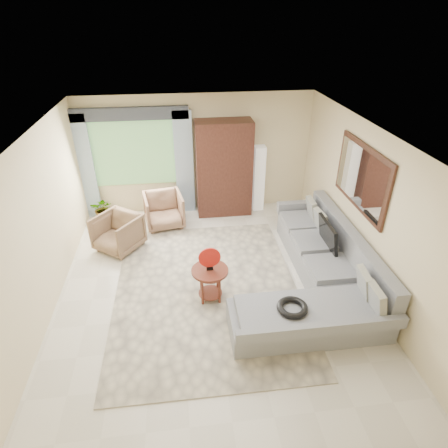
{
  "coord_description": "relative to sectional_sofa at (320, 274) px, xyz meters",
  "views": [
    {
      "loc": [
        -0.42,
        -4.86,
        4.11
      ],
      "look_at": [
        0.25,
        0.35,
        1.05
      ],
      "focal_mm": 30.0,
      "sensor_mm": 36.0,
      "label": 1
    }
  ],
  "objects": [
    {
      "name": "ground",
      "position": [
        -1.78,
        0.18,
        -0.28
      ],
      "size": [
        6.0,
        6.0,
        0.0
      ],
      "primitive_type": "plane",
      "color": "silver",
      "rests_on": "ground"
    },
    {
      "name": "area_rug",
      "position": [
        -1.87,
        0.18,
        -0.27
      ],
      "size": [
        3.03,
        4.02,
        0.02
      ],
      "primitive_type": "cube",
      "rotation": [
        0.0,
        0.0,
        -0.01
      ],
      "color": "beige",
      "rests_on": "ground"
    },
    {
      "name": "sectional_sofa",
      "position": [
        0.0,
        0.0,
        0.0
      ],
      "size": [
        2.3,
        3.46,
        0.9
      ],
      "color": "gray",
      "rests_on": "ground"
    },
    {
      "name": "tv_screen",
      "position": [
        0.27,
        0.51,
        0.44
      ],
      "size": [
        0.14,
        0.74,
        0.48
      ],
      "primitive_type": "cube",
      "rotation": [
        0.0,
        -0.17,
        0.0
      ],
      "color": "black",
      "rests_on": "sectional_sofa"
    },
    {
      "name": "garden_hose",
      "position": [
        -0.78,
        -0.99,
        0.26
      ],
      "size": [
        0.43,
        0.43,
        0.09
      ],
      "primitive_type": "torus",
      "color": "black",
      "rests_on": "sectional_sofa"
    },
    {
      "name": "coffee_table",
      "position": [
        -1.83,
        -0.04,
        0.02
      ],
      "size": [
        0.58,
        0.58,
        0.58
      ],
      "rotation": [
        0.0,
        0.0,
        0.17
      ],
      "color": "#552616",
      "rests_on": "ground"
    },
    {
      "name": "red_disc",
      "position": [
        -1.83,
        -0.04,
        0.53
      ],
      "size": [
        0.34,
        0.03,
        0.34
      ],
      "primitive_type": "cylinder",
      "rotation": [
        1.57,
        0.0,
        0.03
      ],
      "color": "red",
      "rests_on": "coffee_table"
    },
    {
      "name": "armchair_left",
      "position": [
        -3.44,
        1.64,
        0.07
      ],
      "size": [
        1.08,
        1.08,
        0.71
      ],
      "primitive_type": "imported",
      "rotation": [
        0.0,
        0.0,
        -0.64
      ],
      "color": "olive",
      "rests_on": "ground"
    },
    {
      "name": "armchair_right",
      "position": [
        -2.58,
        2.43,
        0.08
      ],
      "size": [
        0.9,
        0.91,
        0.72
      ],
      "primitive_type": "imported",
      "rotation": [
        0.0,
        0.0,
        0.17
      ],
      "color": "#835E47",
      "rests_on": "ground"
    },
    {
      "name": "potted_plant",
      "position": [
        -3.93,
        2.88,
        -0.03
      ],
      "size": [
        0.51,
        0.45,
        0.52
      ],
      "primitive_type": "imported",
      "rotation": [
        0.0,
        0.0,
        -0.12
      ],
      "color": "#999999",
      "rests_on": "ground"
    },
    {
      "name": "armoire",
      "position": [
        -1.23,
        2.9,
        0.77
      ],
      "size": [
        1.2,
        0.55,
        2.1
      ],
      "primitive_type": "cube",
      "color": "#321610",
      "rests_on": "ground"
    },
    {
      "name": "floor_lamp",
      "position": [
        -0.43,
        2.96,
        0.47
      ],
      "size": [
        0.24,
        0.24,
        1.5
      ],
      "primitive_type": "cube",
      "color": "silver",
      "rests_on": "ground"
    },
    {
      "name": "window",
      "position": [
        -3.13,
        3.15,
        1.12
      ],
      "size": [
        1.8,
        0.04,
        1.4
      ],
      "primitive_type": "cube",
      "color": "#669E59",
      "rests_on": "wall_back"
    },
    {
      "name": "curtain_left",
      "position": [
        -4.18,
        3.06,
        0.87
      ],
      "size": [
        0.4,
        0.08,
        2.3
      ],
      "primitive_type": "cube",
      "color": "#9EB7CC",
      "rests_on": "ground"
    },
    {
      "name": "curtain_right",
      "position": [
        -2.08,
        3.06,
        0.87
      ],
      "size": [
        0.4,
        0.08,
        2.3
      ],
      "primitive_type": "cube",
      "color": "#9EB7CC",
      "rests_on": "ground"
    },
    {
      "name": "valance",
      "position": [
        -3.13,
        3.08,
        1.97
      ],
      "size": [
        2.4,
        0.12,
        0.26
      ],
      "primitive_type": "cube",
      "color": "#1E232D",
      "rests_on": "wall_back"
    },
    {
      "name": "wall_mirror",
      "position": [
        0.68,
        0.53,
        1.47
      ],
      "size": [
        0.05,
        1.7,
        1.05
      ],
      "color": "black",
      "rests_on": "wall_right"
    }
  ]
}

